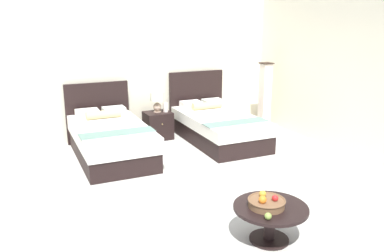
{
  "coord_description": "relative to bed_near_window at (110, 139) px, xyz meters",
  "views": [
    {
      "loc": [
        -2.73,
        -5.07,
        2.45
      ],
      "look_at": [
        -0.06,
        0.48,
        0.74
      ],
      "focal_mm": 37.95,
      "sensor_mm": 36.0,
      "label": 1
    }
  ],
  "objects": [
    {
      "name": "ground_plane",
      "position": [
        1.08,
        -1.68,
        -0.34
      ],
      "size": [
        9.41,
        9.34,
        0.02
      ],
      "primitive_type": "cube",
      "color": "#BBBBB2"
    },
    {
      "name": "wall_back",
      "position": [
        1.08,
        1.19,
        1.11
      ],
      "size": [
        9.41,
        0.12,
        2.88
      ],
      "primitive_type": "cube",
      "color": "silver",
      "rests_on": "ground"
    },
    {
      "name": "wall_side_right",
      "position": [
        3.98,
        -1.28,
        1.11
      ],
      "size": [
        0.12,
        4.94,
        2.88
      ],
      "primitive_type": "cube",
      "color": "silver",
      "rests_on": "ground"
    },
    {
      "name": "bed_near_window",
      "position": [
        0.0,
        0.0,
        0.0
      ],
      "size": [
        1.27,
        2.2,
        1.18
      ],
      "color": "black",
      "rests_on": "ground"
    },
    {
      "name": "bed_near_corner",
      "position": [
        2.16,
        0.01,
        -0.02
      ],
      "size": [
        1.28,
        2.26,
        1.27
      ],
      "color": "black",
      "rests_on": "ground"
    },
    {
      "name": "nightstand",
      "position": [
        1.15,
        0.67,
        -0.05
      ],
      "size": [
        0.52,
        0.48,
        0.55
      ],
      "color": "black",
      "rests_on": "ground"
    },
    {
      "name": "table_lamp",
      "position": [
        1.15,
        0.69,
        0.48
      ],
      "size": [
        0.28,
        0.28,
        0.41
      ],
      "color": "#C9A98E",
      "rests_on": "nightstand"
    },
    {
      "name": "vase",
      "position": [
        1.31,
        0.63,
        0.31
      ],
      "size": [
        0.1,
        0.1,
        0.18
      ],
      "color": "silver",
      "rests_on": "nightstand"
    },
    {
      "name": "coffee_table",
      "position": [
        0.88,
        -3.49,
        -0.02
      ],
      "size": [
        0.82,
        0.82,
        0.42
      ],
      "color": "black",
      "rests_on": "ground"
    },
    {
      "name": "fruit_bowl",
      "position": [
        0.83,
        -3.48,
        0.14
      ],
      "size": [
        0.41,
        0.41,
        0.16
      ],
      "color": "brown",
      "rests_on": "coffee_table"
    },
    {
      "name": "loose_apple",
      "position": [
        0.67,
        -3.72,
        0.13
      ],
      "size": [
        0.07,
        0.07,
        0.07
      ],
      "color": "#86A346",
      "rests_on": "coffee_table"
    },
    {
      "name": "floor_lamp_corner",
      "position": [
        3.55,
        0.38,
        0.4
      ],
      "size": [
        0.24,
        0.24,
        1.45
      ],
      "color": "#2E2019",
      "rests_on": "ground"
    }
  ]
}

